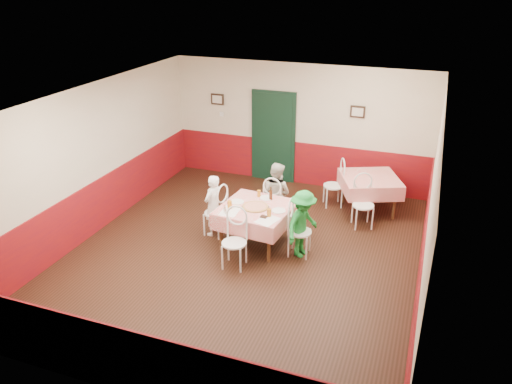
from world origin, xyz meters
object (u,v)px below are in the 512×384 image
(chair_second_b, at_px, (363,205))
(glass_a, at_px, (230,205))
(diner_left, at_px, (213,205))
(chair_right, at_px, (300,232))
(pizza, at_px, (255,207))
(chair_second_a, at_px, (333,186))
(beer_bottle, at_px, (271,194))
(chair_near, at_px, (234,243))
(chair_left, at_px, (215,213))
(glass_b, at_px, (269,213))
(main_table, at_px, (256,226))
(glass_c, at_px, (259,193))
(chair_far, at_px, (275,204))
(second_table, at_px, (369,194))
(diner_far, at_px, (276,194))
(diner_right, at_px, (303,224))
(wallet, at_px, (264,217))

(chair_second_b, xyz_separation_m, glass_a, (-2.14, -1.60, 0.38))
(glass_a, bearing_deg, diner_left, 146.72)
(chair_right, xyz_separation_m, pizza, (-0.85, 0.05, 0.33))
(chair_right, bearing_deg, chair_second_a, -7.38)
(beer_bottle, bearing_deg, chair_near, -100.84)
(chair_near, distance_m, diner_left, 1.25)
(chair_second_b, height_order, beer_bottle, beer_bottle)
(chair_left, xyz_separation_m, glass_b, (1.19, -0.36, 0.38))
(diner_left, bearing_deg, chair_second_b, 129.17)
(chair_second_b, bearing_deg, pizza, -164.17)
(main_table, distance_m, glass_c, 0.63)
(chair_far, relative_size, chair_second_b, 1.00)
(second_table, xyz_separation_m, chair_second_a, (-0.75, 0.00, 0.08))
(chair_far, bearing_deg, diner_far, -94.53)
(chair_left, relative_size, diner_left, 0.75)
(glass_c, relative_size, diner_far, 0.10)
(second_table, bearing_deg, chair_second_a, 180.00)
(chair_second_b, xyz_separation_m, beer_bottle, (-1.57, -1.00, 0.42))
(chair_right, xyz_separation_m, diner_right, (0.05, -0.00, 0.17))
(main_table, height_order, chair_far, chair_far)
(chair_left, height_order, glass_a, glass_a)
(second_table, bearing_deg, diner_left, -142.16)
(beer_bottle, bearing_deg, chair_left, -163.58)
(chair_second_b, xyz_separation_m, glass_b, (-1.38, -1.65, 0.38))
(chair_second_a, relative_size, beer_bottle, 3.94)
(chair_second_a, height_order, beer_bottle, beer_bottle)
(chair_second_a, xyz_separation_m, diner_far, (-0.89, -1.23, 0.19))
(beer_bottle, height_order, diner_left, diner_left)
(chair_second_b, relative_size, diner_right, 0.73)
(chair_near, distance_m, glass_a, 0.80)
(glass_b, relative_size, diner_far, 0.11)
(diner_right, bearing_deg, glass_c, 80.80)
(pizza, bearing_deg, diner_right, -3.73)
(chair_second_a, height_order, glass_a, glass_a)
(glass_a, relative_size, diner_right, 0.12)
(chair_near, height_order, chair_second_a, same)
(chair_right, bearing_deg, second_table, -25.78)
(chair_right, relative_size, chair_second_a, 1.00)
(chair_right, xyz_separation_m, chair_near, (-0.93, -0.76, 0.00))
(diner_left, relative_size, diner_far, 0.93)
(chair_left, height_order, diner_right, diner_right)
(second_table, distance_m, chair_right, 2.37)
(chair_second_b, xyz_separation_m, wallet, (-1.46, -1.72, 0.32))
(main_table, bearing_deg, pizza, -95.19)
(chair_right, height_order, glass_a, glass_a)
(beer_bottle, distance_m, diner_left, 1.12)
(diner_left, bearing_deg, diner_right, 97.47)
(glass_a, distance_m, diner_left, 0.62)
(wallet, xyz_separation_m, diner_right, (0.63, 0.26, -0.15))
(pizza, height_order, glass_b, glass_b)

